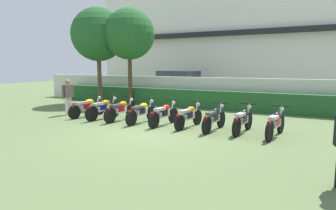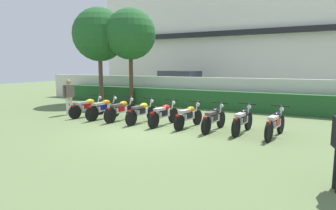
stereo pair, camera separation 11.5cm
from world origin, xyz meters
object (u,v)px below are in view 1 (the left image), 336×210
(motorcycle_in_row_2, at_px, (121,110))
(motorcycle_in_row_4, at_px, (164,114))
(parked_car, at_px, (180,84))
(motorcycle_in_row_5, at_px, (189,116))
(motorcycle_in_row_3, at_px, (142,112))
(motorcycle_in_row_6, at_px, (214,118))
(tree_near_inspector, at_px, (98,35))
(motorcycle_in_row_0, at_px, (87,107))
(motorcycle_in_row_1, at_px, (103,108))
(tree_far_side, at_px, (129,34))
(motorcycle_in_row_8, at_px, (276,123))
(motorcycle_in_row_7, at_px, (243,120))
(inspector_person, at_px, (68,94))

(motorcycle_in_row_2, height_order, motorcycle_in_row_4, motorcycle_in_row_2)
(parked_car, relative_size, motorcycle_in_row_2, 2.44)
(motorcycle_in_row_4, height_order, motorcycle_in_row_5, motorcycle_in_row_4)
(motorcycle_in_row_3, xyz_separation_m, motorcycle_in_row_6, (2.96, -0.02, 0.00))
(tree_near_inspector, bearing_deg, motorcycle_in_row_0, -56.54)
(tree_near_inspector, relative_size, motorcycle_in_row_1, 2.88)
(tree_far_side, height_order, motorcycle_in_row_8, tree_far_side)
(tree_far_side, height_order, motorcycle_in_row_3, tree_far_side)
(parked_car, bearing_deg, motorcycle_in_row_5, -55.39)
(motorcycle_in_row_1, bearing_deg, motorcycle_in_row_7, -82.77)
(motorcycle_in_row_1, relative_size, motorcycle_in_row_3, 1.01)
(tree_near_inspector, xyz_separation_m, motorcycle_in_row_5, (7.48, -3.99, -3.62))
(tree_far_side, distance_m, inspector_person, 5.25)
(tree_near_inspector, relative_size, motorcycle_in_row_6, 3.04)
(parked_car, height_order, motorcycle_in_row_0, parked_car)
(tree_near_inspector, height_order, motorcycle_in_row_4, tree_near_inspector)
(tree_far_side, bearing_deg, motorcycle_in_row_1, -69.76)
(motorcycle_in_row_3, bearing_deg, inspector_person, 92.88)
(parked_car, relative_size, motorcycle_in_row_0, 2.46)
(motorcycle_in_row_0, height_order, motorcycle_in_row_2, motorcycle_in_row_2)
(motorcycle_in_row_6, bearing_deg, motorcycle_in_row_8, -83.43)
(motorcycle_in_row_3, distance_m, motorcycle_in_row_7, 3.92)
(motorcycle_in_row_1, distance_m, motorcycle_in_row_4, 2.89)
(motorcycle_in_row_2, height_order, motorcycle_in_row_6, motorcycle_in_row_2)
(motorcycle_in_row_0, xyz_separation_m, motorcycle_in_row_4, (3.87, -0.08, 0.00))
(motorcycle_in_row_6, bearing_deg, motorcycle_in_row_0, 94.55)
(motorcycle_in_row_6, distance_m, motorcycle_in_row_8, 1.99)
(motorcycle_in_row_0, relative_size, motorcycle_in_row_3, 0.99)
(tree_near_inspector, bearing_deg, motorcycle_in_row_3, -36.33)
(motorcycle_in_row_4, relative_size, motorcycle_in_row_5, 1.02)
(motorcycle_in_row_3, height_order, motorcycle_in_row_7, motorcycle_in_row_7)
(motorcycle_in_row_2, distance_m, motorcycle_in_row_3, 1.01)
(motorcycle_in_row_0, bearing_deg, motorcycle_in_row_2, -82.51)
(parked_car, bearing_deg, motorcycle_in_row_8, -42.21)
(tree_near_inspector, xyz_separation_m, motorcycle_in_row_2, (4.49, -4.03, -3.60))
(motorcycle_in_row_0, bearing_deg, motorcycle_in_row_3, -82.32)
(motorcycle_in_row_0, distance_m, motorcycle_in_row_4, 3.87)
(tree_near_inspector, distance_m, motorcycle_in_row_4, 8.47)
(tree_near_inspector, relative_size, tree_far_side, 1.03)
(motorcycle_in_row_8, bearing_deg, tree_near_inspector, 77.20)
(motorcycle_in_row_4, relative_size, motorcycle_in_row_7, 1.01)
(motorcycle_in_row_2, height_order, motorcycle_in_row_5, motorcycle_in_row_2)
(inspector_person, bearing_deg, tree_near_inspector, 110.66)
(tree_far_side, bearing_deg, motorcycle_in_row_0, -81.66)
(motorcycle_in_row_1, xyz_separation_m, motorcycle_in_row_6, (4.86, -0.01, -0.01))
(motorcycle_in_row_3, bearing_deg, motorcycle_in_row_0, 92.88)
(motorcycle_in_row_1, xyz_separation_m, motorcycle_in_row_5, (3.88, 0.07, -0.02))
(parked_car, relative_size, motorcycle_in_row_1, 2.41)
(motorcycle_in_row_1, height_order, motorcycle_in_row_4, motorcycle_in_row_1)
(tree_far_side, distance_m, motorcycle_in_row_0, 5.60)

